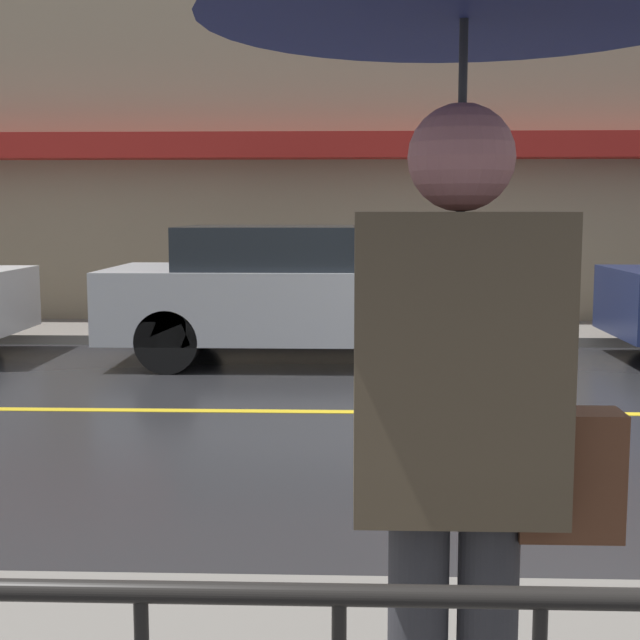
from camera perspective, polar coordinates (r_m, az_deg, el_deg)
name	(u,v)px	position (r m, az deg, el deg)	size (l,w,h in m)	color
ground_plane	(555,414)	(7.80, 14.79, -5.82)	(80.00, 80.00, 0.00)	#262628
sidewalk_far	(478,333)	(12.21, 10.10, -0.82)	(28.00, 1.73, 0.12)	slate
lane_marking	(555,413)	(7.80, 14.79, -5.79)	(25.20, 0.12, 0.01)	gold
building_storefront	(472,149)	(13.11, 9.73, 10.71)	(28.00, 0.85, 5.13)	gray
pedestrian	(464,101)	(2.06, 9.23, 13.69)	(1.19, 1.19, 2.27)	#333338
car_silver	(293,292)	(10.10, -1.75, 1.83)	(4.21, 1.93, 1.53)	#B2B5BA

